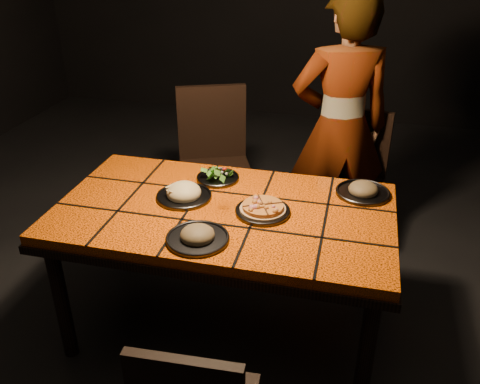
% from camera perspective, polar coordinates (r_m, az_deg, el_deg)
% --- Properties ---
extents(room_shell, '(6.04, 7.04, 3.08)m').
position_cam_1_polar(room_shell, '(2.15, -2.12, 15.79)').
color(room_shell, black).
rests_on(room_shell, ground).
extents(dining_table, '(1.62, 0.92, 0.75)m').
position_cam_1_polar(dining_table, '(2.47, -1.79, -3.38)').
color(dining_table, '#F85C07').
rests_on(dining_table, ground).
extents(chair_far_left, '(0.60, 0.60, 1.02)m').
position_cam_1_polar(chair_far_left, '(3.41, -2.93, 4.30)').
color(chair_far_left, black).
rests_on(chair_far_left, ground).
extents(chair_far_right, '(0.47, 0.47, 0.91)m').
position_cam_1_polar(chair_far_right, '(3.40, 12.48, 2.40)').
color(chair_far_right, black).
rests_on(chair_far_right, ground).
extents(diner, '(0.71, 0.57, 1.68)m').
position_cam_1_polar(diner, '(3.19, 11.16, 7.02)').
color(diner, brown).
rests_on(diner, ground).
extents(plate_pizza, '(0.29, 0.29, 0.04)m').
position_cam_1_polar(plate_pizza, '(2.38, 2.58, -1.98)').
color(plate_pizza, '#343338').
rests_on(plate_pizza, dining_table).
extents(plate_pasta, '(0.27, 0.27, 0.09)m').
position_cam_1_polar(plate_pasta, '(2.51, -6.32, -0.18)').
color(plate_pasta, '#343338').
rests_on(plate_pasta, dining_table).
extents(plate_salad, '(0.23, 0.23, 0.07)m').
position_cam_1_polar(plate_salad, '(2.68, -2.51, 1.91)').
color(plate_salad, '#343338').
rests_on(plate_salad, dining_table).
extents(plate_mushroom_a, '(0.27, 0.27, 0.09)m').
position_cam_1_polar(plate_mushroom_a, '(2.18, -4.80, -4.89)').
color(plate_mushroom_a, '#343338').
rests_on(plate_mushroom_a, dining_table).
extents(plate_mushroom_b, '(0.27, 0.27, 0.09)m').
position_cam_1_polar(plate_mushroom_b, '(2.61, 13.66, 0.23)').
color(plate_mushroom_b, '#343338').
rests_on(plate_mushroom_b, dining_table).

